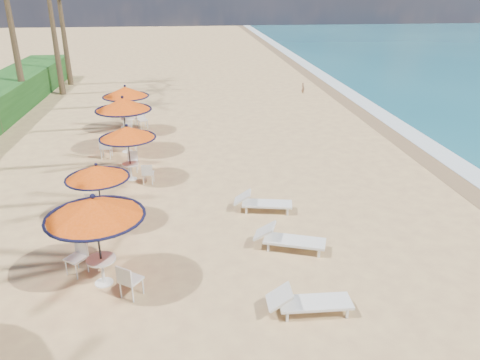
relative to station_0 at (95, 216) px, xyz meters
The scene contains 12 objects.
ground 5.10m from the station_0, ahead, with size 160.00×160.00×0.00m, color tan.
foam_strip 17.17m from the station_0, 34.86° to the left, with size 1.20×140.00×0.04m, color white.
wetsand_band 16.44m from the station_0, 36.67° to the left, with size 1.40×140.00×0.02m, color olive.
station_0 is the anchor object (origin of this frame).
station_1 3.53m from the station_0, 98.82° to the left, with size 2.03×2.03×2.12m.
station_2 7.13m from the station_0, 89.78° to the left, with size 2.21×2.21×2.31m.
station_3 10.57m from the station_0, 92.85° to the left, with size 2.55×2.55×2.66m.
station_4 13.95m from the station_0, 92.92° to the left, with size 2.40×2.46×2.50m.
lounger_near 5.55m from the station_0, 19.66° to the right, with size 2.04×0.69×0.73m.
lounger_mid 5.52m from the station_0, 12.61° to the left, with size 2.20×1.32×0.75m.
lounger_far 6.28m from the station_0, 38.02° to the left, with size 2.08×0.99×0.72m.
person 24.34m from the station_0, 64.00° to the left, with size 0.31×0.20×0.84m, color #916649.
Camera 1 is at (-2.31, -10.39, 7.31)m, focal length 35.00 mm.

